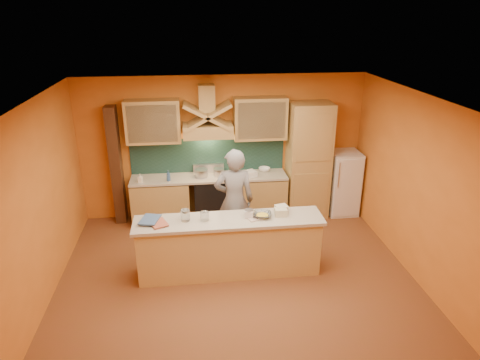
{
  "coord_description": "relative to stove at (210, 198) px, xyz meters",
  "views": [
    {
      "loc": [
        -0.63,
        -5.5,
        3.93
      ],
      "look_at": [
        0.14,
        0.9,
        1.34
      ],
      "focal_mm": 32.0,
      "sensor_mm": 36.0,
      "label": 1
    }
  ],
  "objects": [
    {
      "name": "bowl_back",
      "position": [
        1.11,
        0.15,
        0.51
      ],
      "size": [
        0.28,
        0.28,
        0.07
      ],
      "primitive_type": "imported",
      "rotation": [
        0.0,
        0.0,
        -0.28
      ],
      "color": "white",
      "rests_on": "counter_top"
    },
    {
      "name": "pantry_column",
      "position": [
        1.95,
        0.0,
        0.7
      ],
      "size": [
        0.8,
        0.6,
        2.3
      ],
      "primitive_type": "cube",
      "color": "tan",
      "rests_on": "floor"
    },
    {
      "name": "book_lower",
      "position": [
        -0.96,
        -1.98,
        0.51
      ],
      "size": [
        0.33,
        0.37,
        0.03
      ],
      "primitive_type": "imported",
      "rotation": [
        0.0,
        0.0,
        0.39
      ],
      "color": "#B75941",
      "rests_on": "island_top"
    },
    {
      "name": "wall_front",
      "position": [
        0.3,
        -4.7,
        0.95
      ],
      "size": [
        5.5,
        0.02,
        2.8
      ],
      "primitive_type": "cube",
      "color": "orange",
      "rests_on": "floor"
    },
    {
      "name": "stove",
      "position": [
        0.0,
        0.0,
        0.0
      ],
      "size": [
        0.6,
        0.58,
        0.9
      ],
      "primitive_type": "cube",
      "color": "black",
      "rests_on": "floor"
    },
    {
      "name": "kitchen_scale",
      "position": [
        0.52,
        -1.86,
        0.55
      ],
      "size": [
        0.16,
        0.16,
        0.11
      ],
      "primitive_type": "cube",
      "rotation": [
        0.0,
        0.0,
        -0.27
      ],
      "color": "silver",
      "rests_on": "island_top"
    },
    {
      "name": "wall_right",
      "position": [
        3.05,
        -2.2,
        0.95
      ],
      "size": [
        0.02,
        5.0,
        2.8
      ],
      "primitive_type": "cube",
      "color": "orange",
      "rests_on": "floor"
    },
    {
      "name": "wall_left",
      "position": [
        -2.45,
        -2.2,
        0.95
      ],
      "size": [
        0.02,
        5.0,
        2.8
      ],
      "primitive_type": "cube",
      "color": "orange",
      "rests_on": "floor"
    },
    {
      "name": "jar_small",
      "position": [
        -0.17,
        -1.89,
        0.56
      ],
      "size": [
        0.15,
        0.15,
        0.13
      ],
      "primitive_type": "cylinder",
      "rotation": [
        0.0,
        0.0,
        -0.13
      ],
      "color": "white",
      "rests_on": "island_top"
    },
    {
      "name": "floor",
      "position": [
        0.3,
        -2.2,
        -0.45
      ],
      "size": [
        5.5,
        5.0,
        0.01
      ],
      "primitive_type": "cube",
      "color": "brown",
      "rests_on": "ground"
    },
    {
      "name": "island_top",
      "position": [
        0.2,
        -1.9,
        0.47
      ],
      "size": [
        2.9,
        0.62,
        0.05
      ],
      "primitive_type": "cube",
      "color": "beige",
      "rests_on": "island_body"
    },
    {
      "name": "ceiling",
      "position": [
        0.3,
        -2.2,
        2.35
      ],
      "size": [
        5.5,
        5.0,
        0.01
      ],
      "primitive_type": "cube",
      "color": "white",
      "rests_on": "wall_back"
    },
    {
      "name": "fridge",
      "position": [
        2.7,
        0.0,
        0.2
      ],
      "size": [
        0.58,
        0.6,
        1.3
      ],
      "primitive_type": "cube",
      "color": "white",
      "rests_on": "floor"
    },
    {
      "name": "base_cabinet_right",
      "position": [
        0.95,
        0.0,
        -0.02
      ],
      "size": [
        1.1,
        0.6,
        0.86
      ],
      "primitive_type": "cube",
      "color": "tan",
      "rests_on": "floor"
    },
    {
      "name": "soap_bottle_a",
      "position": [
        -1.29,
        -0.16,
        0.55
      ],
      "size": [
        0.09,
        0.09,
        0.17
      ],
      "primitive_type": "imported",
      "rotation": [
        0.0,
        0.0,
        -0.21
      ],
      "color": "white",
      "rests_on": "counter_top"
    },
    {
      "name": "upper_cabinet_right",
      "position": [
        1.0,
        0.12,
        1.55
      ],
      "size": [
        1.0,
        0.35,
        0.8
      ],
      "primitive_type": "cube",
      "color": "tan",
      "rests_on": "wall_back"
    },
    {
      "name": "upper_cabinet_left",
      "position": [
        -1.0,
        0.12,
        1.55
      ],
      "size": [
        1.0,
        0.35,
        0.8
      ],
      "primitive_type": "cube",
      "color": "tan",
      "rests_on": "wall_back"
    },
    {
      "name": "island_body",
      "position": [
        0.2,
        -1.9,
        -0.01
      ],
      "size": [
        2.8,
        0.55,
        0.88
      ],
      "primitive_type": "cube",
      "color": "#E1BD73",
      "rests_on": "floor"
    },
    {
      "name": "grocery_bag_b",
      "position": [
        1.01,
        -1.87,
        0.55
      ],
      "size": [
        0.19,
        0.15,
        0.11
      ],
      "primitive_type": "cube",
      "rotation": [
        0.0,
        0.0,
        -0.03
      ],
      "color": "beige",
      "rests_on": "island_top"
    },
    {
      "name": "mixing_bowl",
      "position": [
        0.72,
        -1.89,
        0.53
      ],
      "size": [
        0.32,
        0.32,
        0.07
      ],
      "primitive_type": "imported",
      "rotation": [
        0.0,
        0.0,
        -0.13
      ],
      "color": "silver",
      "rests_on": "island_top"
    },
    {
      "name": "dish_rack",
      "position": [
        0.76,
        -0.09,
        0.52
      ],
      "size": [
        0.34,
        0.3,
        0.1
      ],
      "primitive_type": "cube",
      "rotation": [
        0.0,
        0.0,
        0.38
      ],
      "color": "white",
      "rests_on": "counter_top"
    },
    {
      "name": "cloth",
      "position": [
        0.6,
        -1.93,
        0.5
      ],
      "size": [
        0.26,
        0.23,
        0.01
      ],
      "primitive_type": "cube",
      "rotation": [
        0.0,
        0.0,
        0.37
      ],
      "color": "beige",
      "rests_on": "island_top"
    },
    {
      "name": "base_cabinet_left",
      "position": [
        -0.95,
        0.0,
        -0.02
      ],
      "size": [
        1.1,
        0.6,
        0.86
      ],
      "primitive_type": "cube",
      "color": "tan",
      "rests_on": "floor"
    },
    {
      "name": "wall_back",
      "position": [
        0.3,
        0.3,
        0.95
      ],
      "size": [
        5.5,
        0.02,
        2.8
      ],
      "primitive_type": "cube",
      "color": "orange",
      "rests_on": "floor"
    },
    {
      "name": "soap_bottle_b",
      "position": [
        -0.77,
        -0.15,
        0.57
      ],
      "size": [
        0.11,
        0.11,
        0.21
      ],
      "primitive_type": "imported",
      "rotation": [
        0.0,
        0.0,
        0.58
      ],
      "color": "#34568F",
      "rests_on": "counter_top"
    },
    {
      "name": "counter_top",
      "position": [
        -0.0,
        0.0,
        0.45
      ],
      "size": [
        3.0,
        0.62,
        0.04
      ],
      "primitive_type": "cube",
      "color": "beige",
      "rests_on": "base_cabinet_left"
    },
    {
      "name": "trim_column_left",
      "position": [
        -1.75,
        0.15,
        0.7
      ],
      "size": [
        0.2,
        0.3,
        2.3
      ],
      "primitive_type": "cube",
      "color": "#472816",
      "rests_on": "floor"
    },
    {
      "name": "book_upper",
      "position": [
        -1.11,
        -1.81,
        0.53
      ],
      "size": [
        0.34,
        0.41,
        0.03
      ],
      "primitive_type": "imported",
      "rotation": [
        0.0,
        0.0,
        -0.26
      ],
      "color": "#405E8D",
      "rests_on": "island_top"
    },
    {
      "name": "backsplash",
      "position": [
        -0.0,
        0.28,
        0.8
      ],
      "size": [
        3.0,
        0.03,
        0.7
      ],
      "primitive_type": "cube",
      "color": "#183531",
      "rests_on": "wall_back"
    },
    {
      "name": "pot_small",
      "position": [
        0.19,
        -0.01,
        0.52
      ],
      "size": [
        0.24,
        0.24,
        0.14
      ],
      "primitive_type": "cylinder",
      "rotation": [
        0.0,
        0.0,
        -0.24
      ],
      "color": "silver",
      "rests_on": "stove"
    },
    {
      "name": "range_hood",
      "position": [
        0.0,
        0.05,
        1.37
      ],
      "size": [
        0.92,
        0.5,
        0.24
      ],
      "primitive_type": "cube",
      "color": "tan",
      "rests_on": "wall_back"
    },
    {
      "name": "grocery_bag_a",
      "position": [
        1.04,
        -1.77,
        0.56
      ],
      "size": [
        0.21,
        0.18,
        0.12
      ],
      "primitive_type": "cube",
      "rotation": [
        0.0,
        0.0,
        0.22
      ],
      "color": "beige",
      "rests_on": "island_top"
    },
    {
      "name": "pot_large",
      "position": [
        -0.15,
        -0.01,
        0.52
      ],
      "size": [
        0.28,
        0.28,
        0.14
      ],
      "primitive_type": "cylinder",
      "rotation": [
        0.0,
        0.0,
        0.16
      ],
      "color": "#B4B4BB",
      "rests_on": "stove"
    },
    {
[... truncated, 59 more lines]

